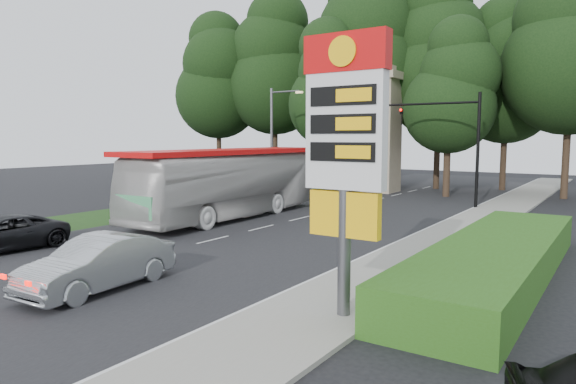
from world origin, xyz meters
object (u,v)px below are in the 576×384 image
Objects in this scene: gas_station_pylon at (345,137)px; streetlight_signs at (274,137)px; traffic_signal_mast at (457,134)px; sedan_silver at (98,263)px; suv_charcoal at (0,234)px; monument at (382,129)px; transit_bus at (229,184)px.

streetlight_signs reaches higher than gas_station_pylon.
sedan_silver is (-3.56, -23.80, -3.89)m from traffic_signal_mast.
streetlight_signs is 1.62× the size of suv_charcoal.
monument is 17.66m from transit_bus.
suv_charcoal is (1.52, -20.76, -3.75)m from streetlight_signs.
gas_station_pylon is at bearing 8.09° from suv_charcoal.
streetlight_signs is at bearing 128.96° from gas_station_pylon.
monument reaches higher than sedan_silver.
gas_station_pylon is 30.17m from monument.
transit_bus reaches higher than suv_charcoal.
traffic_signal_mast is at bearing 99.09° from gas_station_pylon.
gas_station_pylon is 22.29m from traffic_signal_mast.
monument is 2.11× the size of sedan_silver.
streetlight_signs reaches higher than sedan_silver.
monument is (-11.20, 28.01, 0.66)m from gas_station_pylon.
monument is (4.99, 7.99, 0.67)m from streetlight_signs.
gas_station_pylon is at bearing -51.04° from streetlight_signs.
gas_station_pylon is 25.74m from streetlight_signs.
streetlight_signs is 0.80× the size of monument.
gas_station_pylon is at bearing -80.91° from traffic_signal_mast.
transit_bus is (-9.18, -11.29, -2.78)m from traffic_signal_mast.
sedan_silver reaches higher than suv_charcoal.
traffic_signal_mast is at bearing -38.00° from monument.
suv_charcoal is (-11.14, -22.75, -3.99)m from traffic_signal_mast.
monument reaches higher than suv_charcoal.
streetlight_signs is 1.68× the size of sedan_silver.
traffic_signal_mast reaches higher than transit_bus.
monument is at bearing 142.00° from traffic_signal_mast.
monument is (-7.68, 6.00, 0.43)m from traffic_signal_mast.
sedan_silver is (4.13, -29.80, -4.32)m from monument.
sedan_silver is at bearing -82.12° from monument.
suv_charcoal is at bearing 168.19° from sedan_silver.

